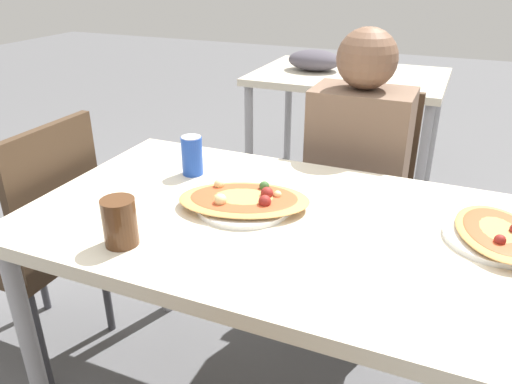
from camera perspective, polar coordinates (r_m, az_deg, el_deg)
The scene contains 9 objects.
dining_table at distance 1.38m, azimuth 1.51°, elevation -5.44°, with size 1.30×0.80×0.75m.
chair_far_seated at distance 2.06m, azimuth 11.72°, elevation -0.19°, with size 0.40×0.40×0.91m.
chair_side_left at distance 1.88m, azimuth -23.49°, elevation -4.56°, with size 0.40×0.40×0.91m.
person_seated at distance 1.88m, azimuth 11.43°, elevation 3.32°, with size 0.35×0.26×1.17m.
pizza_main at distance 1.37m, azimuth -1.34°, elevation -0.99°, with size 0.41×0.33×0.06m.
soda_can at distance 1.58m, azimuth -7.32°, elevation 4.16°, with size 0.07×0.07×0.12m.
drink_glass at distance 1.23m, azimuth -15.30°, elevation -3.34°, with size 0.08×0.08×0.12m.
pizza_second at distance 1.35m, azimuth 25.94°, elevation -4.40°, with size 0.26×0.33×0.05m.
background_table at distance 3.10m, azimuth 9.85°, elevation 12.26°, with size 1.10×0.80×0.87m.
Camera 1 is at (0.43, -1.10, 1.38)m, focal length 35.00 mm.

